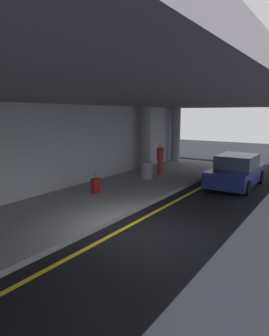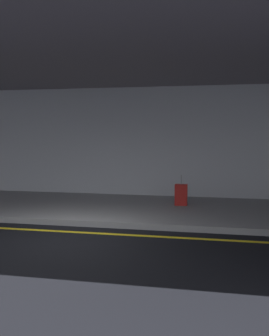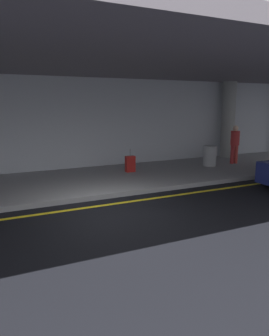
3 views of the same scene
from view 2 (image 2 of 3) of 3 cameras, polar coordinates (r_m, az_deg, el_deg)
ground_plane at (r=8.85m, az=-10.16°, el=-9.81°), size 60.00×60.00×0.00m
sidewalk at (r=11.69m, az=-4.45°, el=-5.73°), size 26.00×4.20×0.15m
lane_stripe_yellow at (r=9.27m, az=-9.07°, el=-9.08°), size 26.00×0.14×0.01m
ceiling_overhang at (r=11.14m, az=-5.33°, el=13.76°), size 28.00×13.20×0.30m
terminal_back_wall at (r=13.67m, az=-1.85°, el=3.54°), size 26.00×0.30×3.80m
suitcase_upright_secondary at (r=11.66m, az=6.74°, el=-3.85°), size 0.36×0.22×0.90m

